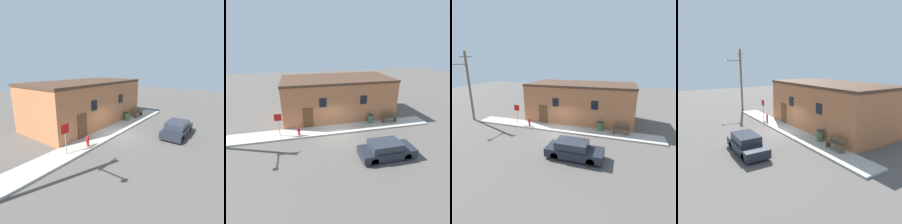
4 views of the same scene
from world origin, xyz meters
The scene contains 9 objects.
ground_plane centered at (0.00, 0.00, 0.00)m, with size 80.00×80.00×0.00m, color #56514C.
sidewalk centered at (0.00, 1.01, 0.07)m, with size 20.22×2.01×0.14m.
brick_building centered at (1.20, 5.15, 2.26)m, with size 12.46×6.39×4.52m.
fire_hydrant centered at (-3.52, 0.48, 0.58)m, with size 0.40×0.19×0.87m.
stop_sign centered at (-5.26, 0.84, 1.64)m, with size 0.65×0.06×2.15m.
bench centered at (6.19, 1.33, 0.60)m, with size 1.52×0.44×0.93m.
trash_bin centered at (4.09, 1.60, 0.59)m, with size 0.59×0.59×0.90m.
utility_pole centered at (-11.41, 0.40, 4.40)m, with size 1.80×2.32×8.20m.
parked_car centered at (2.91, -4.25, 0.64)m, with size 4.26×1.75×1.35m.
Camera 4 is at (17.28, -9.44, 6.35)m, focal length 35.00 mm.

